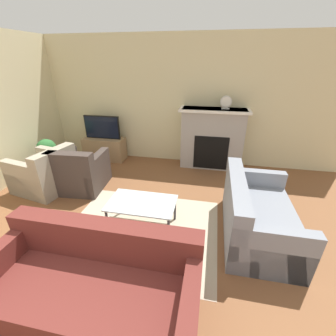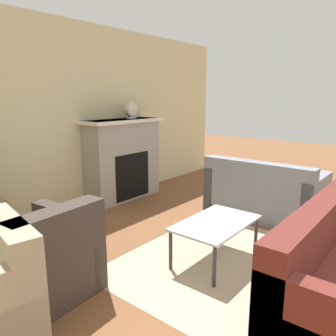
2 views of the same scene
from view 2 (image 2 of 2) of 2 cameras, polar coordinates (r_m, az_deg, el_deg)
wall_back at (r=4.73m, az=-21.39°, el=7.88°), size 8.03×0.06×2.70m
area_rug at (r=3.51m, az=9.25°, el=-15.84°), size 2.13×1.77×0.00m
fireplace at (r=5.36m, az=-7.81°, el=1.77°), size 1.42×0.48×1.30m
couch_loveseat at (r=4.79m, az=16.31°, el=-4.63°), size 0.88×1.50×0.82m
armchair_accent at (r=3.04m, az=-21.54°, el=-14.98°), size 0.87×0.91×0.82m
coffee_table at (r=3.38m, az=8.36°, el=-9.94°), size 0.93×0.57×0.42m
mantel_clock at (r=5.43m, az=-6.40°, el=9.97°), size 0.23×0.07×0.26m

